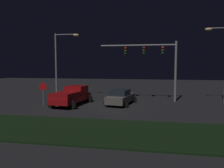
{
  "coord_description": "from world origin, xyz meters",
  "views": [
    {
      "loc": [
        3.47,
        -21.49,
        3.96
      ],
      "look_at": [
        -0.45,
        0.14,
        2.07
      ],
      "focal_mm": 35.73,
      "sensor_mm": 36.0,
      "label": 1
    }
  ],
  "objects": [
    {
      "name": "street_lamp_right",
      "position": [
        10.53,
        3.38,
        4.96
      ],
      "size": [
        2.3,
        0.44,
        7.89
      ],
      "color": "slate",
      "rests_on": "ground_plane"
    },
    {
      "name": "pickup_truck",
      "position": [
        -4.35,
        -0.58,
        1.0
      ],
      "size": [
        3.28,
        5.59,
        1.8
      ],
      "rotation": [
        0.0,
        0.0,
        1.46
      ],
      "color": "maroon",
      "rests_on": "ground_plane"
    },
    {
      "name": "stop_sign",
      "position": [
        -7.02,
        -1.42,
        1.56
      ],
      "size": [
        0.76,
        0.08,
        2.23
      ],
      "color": "slate",
      "rests_on": "ground_plane"
    },
    {
      "name": "car_sedan",
      "position": [
        0.38,
        0.44,
        0.74
      ],
      "size": [
        3.0,
        4.65,
        1.51
      ],
      "rotation": [
        0.0,
        0.0,
        1.39
      ],
      "color": "#514C47",
      "rests_on": "ground_plane"
    },
    {
      "name": "street_lamp_left",
      "position": [
        -7.31,
        3.78,
        4.92
      ],
      "size": [
        3.01,
        0.44,
        7.69
      ],
      "color": "slate",
      "rests_on": "ground_plane"
    },
    {
      "name": "traffic_signal_gantry",
      "position": [
        3.48,
        3.25,
        4.9
      ],
      "size": [
        8.32,
        0.56,
        6.5
      ],
      "color": "slate",
      "rests_on": "ground_plane"
    },
    {
      "name": "ground_plane",
      "position": [
        0.0,
        0.0,
        0.0
      ],
      "size": [
        80.0,
        80.0,
        0.0
      ],
      "primitive_type": "plane",
      "color": "black"
    },
    {
      "name": "grass_median",
      "position": [
        0.0,
        -8.88,
        0.05
      ],
      "size": [
        26.64,
        5.37,
        0.1
      ],
      "primitive_type": "cube",
      "color": "black",
      "rests_on": "ground_plane"
    }
  ]
}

